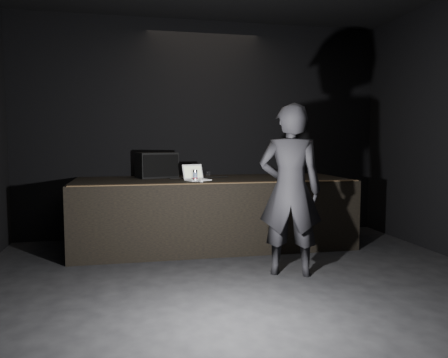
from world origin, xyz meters
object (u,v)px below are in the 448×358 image
stage_riser (212,212)px  person (290,190)px  stage_monitor (157,165)px  laptop (196,176)px  beer_can (195,175)px

stage_riser → person: 1.79m
stage_monitor → person: (1.42, -1.98, -0.20)m
laptop → person: size_ratio=0.21×
stage_riser → stage_monitor: bearing=154.3°
stage_monitor → beer_can: 0.87m
stage_riser → person: size_ratio=2.02×
stage_monitor → beer_can: size_ratio=4.09×
stage_monitor → beer_can: stage_monitor is taller
beer_can → person: person is taller
stage_monitor → beer_can: (0.49, -0.70, -0.11)m
stage_monitor → person: size_ratio=0.33×
stage_riser → beer_can: 0.73m
stage_riser → stage_monitor: (-0.80, 0.38, 0.69)m
stage_riser → person: person is taller
stage_monitor → laptop: stage_monitor is taller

